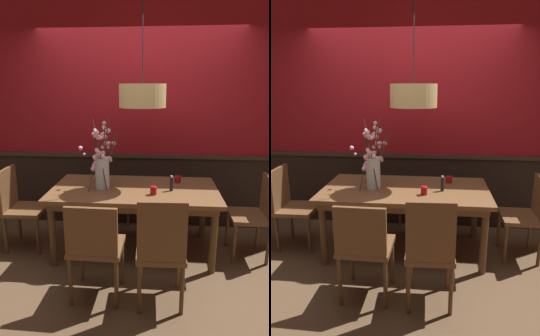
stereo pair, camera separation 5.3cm
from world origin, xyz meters
TOP-DOWN VIEW (x-y plane):
  - ground_plane at (0.00, 0.00)m, footprint 24.00×24.00m
  - back_wall at (0.00, 0.75)m, footprint 4.93×0.14m
  - dining_table at (0.00, 0.00)m, footprint 1.80×0.96m
  - chair_head_east_end at (1.31, -0.01)m, footprint 0.41×0.44m
  - chair_far_side_left at (-0.30, 0.88)m, footprint 0.42×0.42m
  - chair_near_side_right at (0.29, -0.92)m, footprint 0.42×0.43m
  - chair_near_side_left at (-0.26, -0.87)m, footprint 0.46×0.42m
  - chair_head_west_end at (-1.32, -0.02)m, footprint 0.44×0.44m
  - chair_far_side_right at (0.32, 0.88)m, footprint 0.48×0.42m
  - vase_with_blossoms at (-0.35, -0.02)m, footprint 0.43×0.50m
  - candle_holder_nearer_center at (0.21, -0.19)m, footprint 0.07×0.07m
  - candle_holder_nearer_edge at (0.48, 0.25)m, footprint 0.08×0.08m
  - condiment_bottle at (0.40, -0.06)m, footprint 0.04×0.04m
  - pendant_lamp at (0.08, 0.09)m, footprint 0.49×0.49m

SIDE VIEW (x-z plane):
  - ground_plane at x=0.00m, z-range 0.00..0.00m
  - chair_head_east_end at x=1.31m, z-range 0.06..0.97m
  - chair_near_side_left at x=-0.26m, z-range 0.07..0.97m
  - chair_head_west_end at x=-1.32m, z-range 0.06..1.00m
  - chair_far_side_left at x=-0.30m, z-range 0.05..1.00m
  - chair_far_side_right at x=0.32m, z-range 0.06..1.00m
  - chair_near_side_right at x=0.29m, z-range 0.05..1.04m
  - dining_table at x=0.00m, z-range 0.29..1.03m
  - candle_holder_nearer_edge at x=0.48m, z-range 0.74..0.82m
  - candle_holder_nearer_center at x=0.21m, z-range 0.74..0.83m
  - condiment_bottle at x=0.40m, z-range 0.74..0.91m
  - vase_with_blossoms at x=-0.35m, z-range 0.59..1.37m
  - back_wall at x=0.00m, z-range -0.01..2.87m
  - pendant_lamp at x=0.08m, z-range 1.09..2.36m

